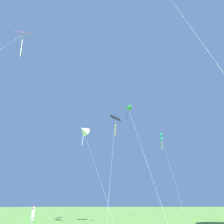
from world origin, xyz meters
TOP-DOWN VIEW (x-y plane):
  - kite_green_small at (3.36, 17.01)m, footprint 0.94×8.83m
  - kite_black_large at (2.06, 18.81)m, footprint 2.38×7.94m
  - kite_white_distant at (-1.76, 23.54)m, footprint 4.63×6.59m
  - kite_pink_low at (-8.93, 14.39)m, footprint 4.57×8.72m
  - kite_teal_box at (11.96, 29.79)m, footprint 1.66×8.30m
  - person_near_tree at (-4.38, 13.08)m, footprint 0.23×0.53m

SIDE VIEW (x-z plane):
  - person_near_tree at x=-4.38m, z-range 0.17..1.81m
  - kite_black_large at x=2.06m, z-range 4.75..16.55m
  - kite_white_distant at x=-1.76m, z-range 5.18..17.21m
  - kite_green_small at x=3.36m, z-range 5.63..17.89m
  - kite_teal_box at x=11.96m, z-range 5.95..19.56m
  - kite_pink_low at x=-8.93m, z-range 8.29..28.30m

